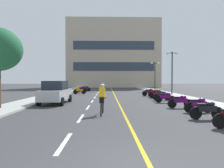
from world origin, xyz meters
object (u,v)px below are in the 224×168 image
at_px(motorcycle_1, 207,110).
at_px(motorcycle_9, 79,90).
at_px(motorcycle_12, 85,89).
at_px(motorcycle_6, 158,94).
at_px(motorcycle_3, 180,101).
at_px(street_lamp_mid, 172,63).
at_px(cyclist_rider, 102,98).
at_px(street_lamp_far, 155,69).
at_px(motorcycle_7, 156,93).
at_px(motorcycle_10, 81,90).
at_px(motorcycle_5, 162,95).
at_px(motorcycle_13, 85,88).
at_px(parked_car_near, 56,92).
at_px(motorcycle_2, 199,105).
at_px(motorcycle_11, 82,89).
at_px(motorcycle_8, 149,92).
at_px(motorcycle_4, 166,97).

bearing_deg(motorcycle_1, motorcycle_9, 115.54).
bearing_deg(motorcycle_12, motorcycle_6, -54.76).
xyz_separation_m(motorcycle_1, motorcycle_9, (-8.48, 17.75, 0.00)).
distance_m(motorcycle_3, motorcycle_12, 21.34).
height_order(street_lamp_mid, cyclist_rider, street_lamp_mid).
relative_size(street_lamp_far, motorcycle_7, 2.76).
bearing_deg(motorcycle_6, motorcycle_10, 135.95).
distance_m(motorcycle_5, motorcycle_6, 2.24).
relative_size(motorcycle_6, motorcycle_10, 1.00).
bearing_deg(motorcycle_12, street_lamp_mid, -36.08).
bearing_deg(motorcycle_12, motorcycle_7, -50.84).
height_order(motorcycle_12, motorcycle_13, same).
bearing_deg(parked_car_near, motorcycle_7, 32.14).
bearing_deg(motorcycle_10, motorcycle_2, -63.11).
height_order(motorcycle_3, motorcycle_7, same).
bearing_deg(motorcycle_1, motorcycle_5, 88.64).
relative_size(motorcycle_5, motorcycle_6, 0.99).
xyz_separation_m(motorcycle_9, motorcycle_13, (0.02, 7.33, 0.00)).
distance_m(street_lamp_mid, motorcycle_3, 12.16).
xyz_separation_m(motorcycle_6, motorcycle_7, (0.15, 1.45, 0.00)).
relative_size(street_lamp_mid, motorcycle_3, 3.07).
distance_m(motorcycle_7, motorcycle_9, 10.35).
xyz_separation_m(parked_car_near, motorcycle_9, (0.44, 11.03, -0.44)).
bearing_deg(motorcycle_10, motorcycle_1, -66.61).
distance_m(motorcycle_1, motorcycle_13, 26.47).
xyz_separation_m(street_lamp_mid, cyclist_rider, (-8.22, -13.73, -3.04)).
bearing_deg(motorcycle_7, street_lamp_far, 77.32).
bearing_deg(motorcycle_13, motorcycle_1, -71.36).
bearing_deg(motorcycle_7, street_lamp_mid, 44.41).
distance_m(street_lamp_far, motorcycle_12, 11.83).
relative_size(street_lamp_far, motorcycle_11, 2.87).
xyz_separation_m(motorcycle_1, motorcycle_13, (-8.46, 25.09, 0.00)).
relative_size(motorcycle_12, motorcycle_13, 0.98).
relative_size(motorcycle_8, cyclist_rider, 0.96).
distance_m(motorcycle_3, motorcycle_4, 3.15).
bearing_deg(street_lamp_mid, motorcycle_1, -101.61).
relative_size(motorcycle_1, motorcycle_11, 1.04).
bearing_deg(motorcycle_7, cyclist_rider, -116.73).
height_order(parked_car_near, motorcycle_12, parked_car_near).
bearing_deg(motorcycle_6, motorcycle_2, -89.38).
bearing_deg(motorcycle_5, motorcycle_3, -91.08).
xyz_separation_m(motorcycle_3, motorcycle_10, (-8.74, 16.00, 0.00)).
distance_m(motorcycle_12, motorcycle_13, 1.56).
distance_m(motorcycle_1, motorcycle_7, 12.67).
bearing_deg(motorcycle_5, street_lamp_far, 79.17).
distance_m(motorcycle_1, cyclist_rider, 5.33).
xyz_separation_m(motorcycle_2, motorcycle_4, (-0.47, 5.11, 0.00)).
relative_size(motorcycle_1, motorcycle_13, 1.00).
xyz_separation_m(motorcycle_4, motorcycle_12, (-8.34, 16.46, 0.00)).
bearing_deg(street_lamp_mid, motorcycle_3, -104.93).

